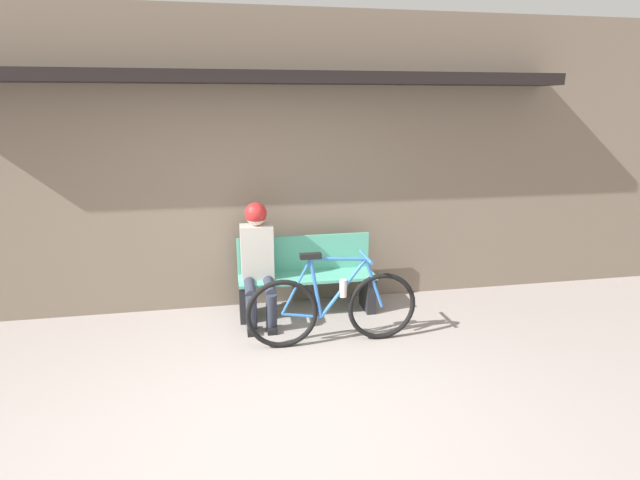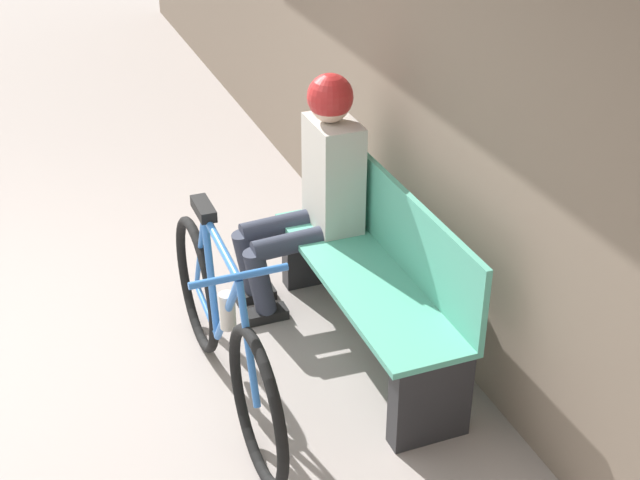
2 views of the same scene
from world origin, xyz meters
name	(u,v)px [view 2 (image 2 of 2)]	position (x,y,z in m)	size (l,w,h in m)	color
park_bench_near	(376,282)	(0.50, 1.91, 0.38)	(1.48, 0.42, 0.84)	#51A88E
bicycle	(224,334)	(0.63, 1.11, 0.37)	(1.65, 0.40, 0.92)	black
person_seated	(316,179)	(-0.03, 1.80, 0.72)	(0.34, 0.64, 1.26)	#2D3342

